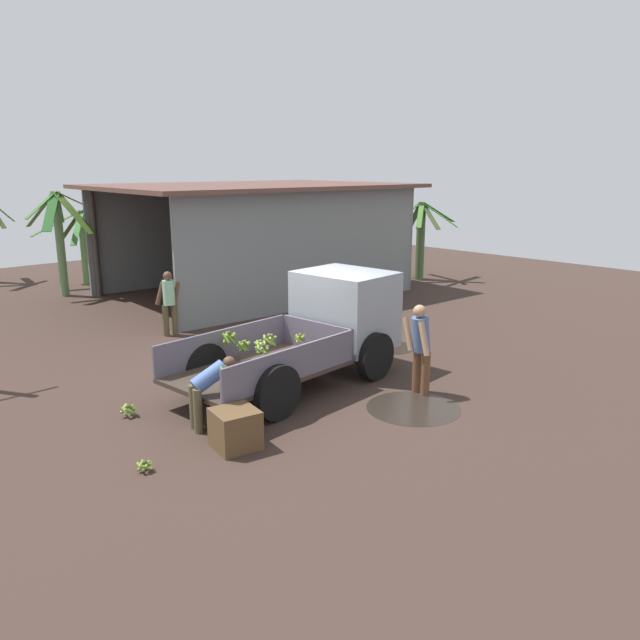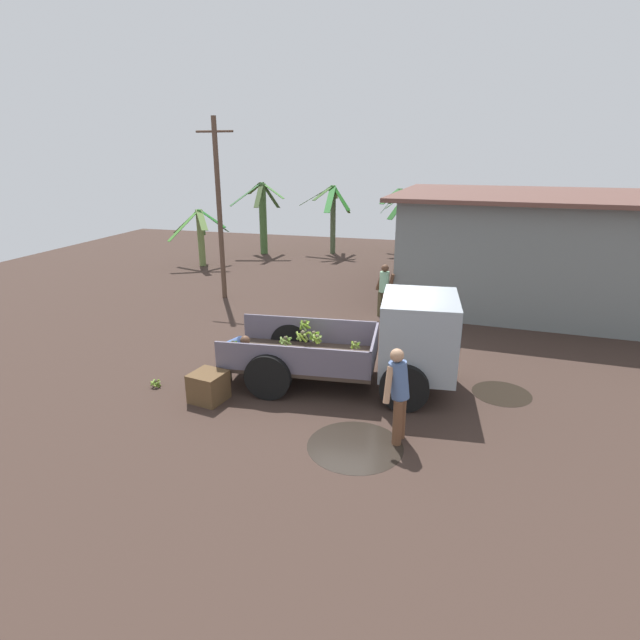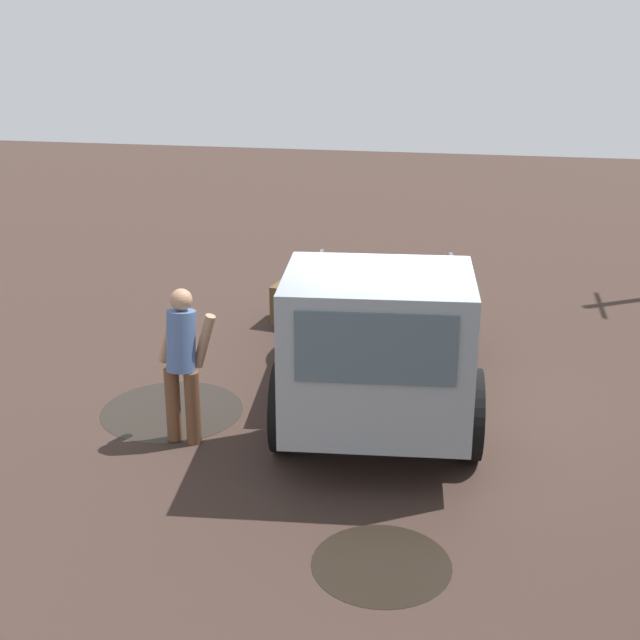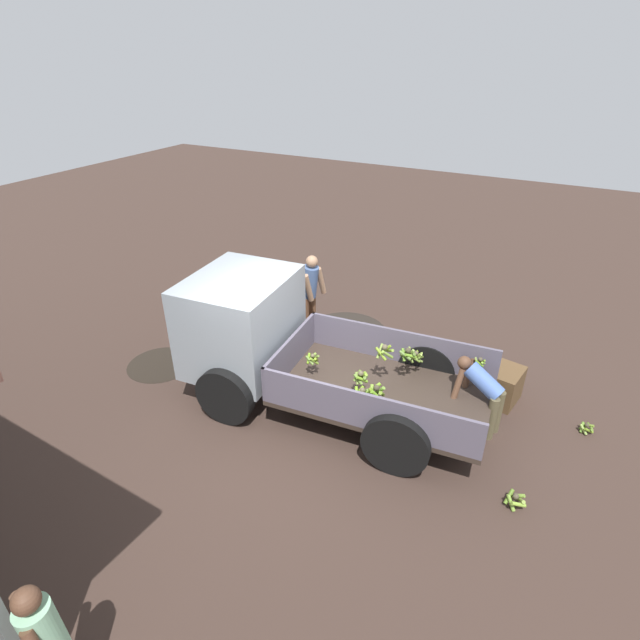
{
  "view_description": "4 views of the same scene",
  "coord_description": "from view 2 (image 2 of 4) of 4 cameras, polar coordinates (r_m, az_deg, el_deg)",
  "views": [
    {
      "loc": [
        -7.71,
        -9.07,
        4.07
      ],
      "look_at": [
        -0.02,
        -0.83,
        1.25
      ],
      "focal_mm": 35.0,
      "sensor_mm": 36.0,
      "label": 1
    },
    {
      "loc": [
        1.69,
        -9.96,
        4.68
      ],
      "look_at": [
        -1.1,
        0.02,
        1.18
      ],
      "focal_mm": 28.0,
      "sensor_mm": 36.0,
      "label": 2
    },
    {
      "loc": [
        9.06,
        0.47,
        4.46
      ],
      "look_at": [
        -0.44,
        -1.25,
        0.94
      ],
      "focal_mm": 50.0,
      "sensor_mm": 36.0,
      "label": 3
    },
    {
      "loc": [
        -3.32,
        5.18,
        5.14
      ],
      "look_at": [
        -0.07,
        -0.96,
        1.28
      ],
      "focal_mm": 28.0,
      "sensor_mm": 36.0,
      "label": 4
    }
  ],
  "objects": [
    {
      "name": "mud_patch_0",
      "position": [
        8.63,
        4.03,
        -14.19
      ],
      "size": [
        1.62,
        1.62,
        0.01
      ],
      "primitive_type": "cylinder",
      "color": "black",
      "rests_on": "ground"
    },
    {
      "name": "banana_bunch_on_ground_1",
      "position": [
        11.06,
        -18.26,
        -6.87
      ],
      "size": [
        0.22,
        0.23,
        0.16
      ],
      "color": "#423C2B",
      "rests_on": "ground"
    },
    {
      "name": "banana_palm_3",
      "position": [
        22.38,
        13.81,
        9.7
      ],
      "size": [
        2.61,
        2.34,
        2.57
      ],
      "color": "#5E8547",
      "rests_on": "ground"
    },
    {
      "name": "mud_patch_1",
      "position": [
        10.93,
        20.04,
        -7.89
      ],
      "size": [
        1.18,
        1.18,
        0.01
      ],
      "primitive_type": "cylinder",
      "color": "black",
      "rests_on": "ground"
    },
    {
      "name": "wooden_crate_0",
      "position": [
        10.15,
        -12.63,
        -7.44
      ],
      "size": [
        0.72,
        0.72,
        0.59
      ],
      "primitive_type": "cube",
      "rotation": [
        0.0,
        0.0,
        2.97
      ],
      "color": "brown",
      "rests_on": "ground"
    },
    {
      "name": "person_worker_loading",
      "position": [
        10.63,
        -9.97,
        -3.69
      ],
      "size": [
        0.77,
        0.65,
        1.13
      ],
      "rotation": [
        0.0,
        0.0,
        -0.23
      ],
      "color": "brown",
      "rests_on": "ground"
    },
    {
      "name": "warehouse_shed",
      "position": [
        17.38,
        26.4,
        9.66
      ],
      "size": [
        9.7,
        7.22,
        3.48
      ],
      "rotation": [
        0.0,
        0.0,
        -0.05
      ],
      "color": "slate",
      "rests_on": "ground"
    },
    {
      "name": "banana_palm_1",
      "position": [
        21.04,
        10.16,
        10.54
      ],
      "size": [
        2.21,
        2.69,
        3.28
      ],
      "color": "#638950",
      "rests_on": "ground"
    },
    {
      "name": "cargo_truck",
      "position": [
        10.24,
        8.29,
        -2.33
      ],
      "size": [
        4.85,
        2.43,
        1.99
      ],
      "rotation": [
        0.0,
        0.0,
        0.09
      ],
      "color": "#392D25",
      "rests_on": "ground"
    },
    {
      "name": "banana_palm_5",
      "position": [
        24.17,
        1.45,
        11.88
      ],
      "size": [
        2.61,
        2.83,
        3.2
      ],
      "color": "#4C5B3D",
      "rests_on": "ground"
    },
    {
      "name": "utility_pole",
      "position": [
        16.69,
        -11.44,
        12.39
      ],
      "size": [
        1.24,
        0.16,
        5.72
      ],
      "color": "brown",
      "rests_on": "ground"
    },
    {
      "name": "banana_palm_4",
      "position": [
        22.09,
        -13.49,
        9.38
      ],
      "size": [
        2.44,
        2.29,
        2.4
      ],
      "color": "olive",
      "rests_on": "ground"
    },
    {
      "name": "banana_bunch_on_ground_0",
      "position": [
        12.23,
        -10.47,
        -3.54
      ],
      "size": [
        0.28,
        0.28,
        0.22
      ],
      "color": "#4A4230",
      "rests_on": "ground"
    },
    {
      "name": "person_foreground_visitor",
      "position": [
        8.43,
        8.92,
        -8.02
      ],
      "size": [
        0.43,
        0.69,
        1.67
      ],
      "rotation": [
        0.0,
        0.0,
        3.0
      ],
      "color": "brown",
      "rests_on": "ground"
    },
    {
      "name": "ground",
      "position": [
        11.13,
        5.47,
        -6.28
      ],
      "size": [
        36.0,
        36.0,
        0.0
      ],
      "primitive_type": "plane",
      "color": "#3A2A23"
    },
    {
      "name": "banana_palm_6",
      "position": [
        25.16,
        8.97,
        11.6
      ],
      "size": [
        1.77,
        2.34,
        3.01
      ],
      "color": "olive",
      "rests_on": "ground"
    },
    {
      "name": "banana_palm_0",
      "position": [
        24.28,
        -6.57,
        11.63
      ],
      "size": [
        2.42,
        2.33,
        3.34
      ],
      "color": "#436633",
      "rests_on": "ground"
    },
    {
      "name": "person_bystander_near_shed",
      "position": [
        14.82,
        7.34,
        3.64
      ],
      "size": [
        0.6,
        0.42,
        1.58
      ],
      "rotation": [
        0.0,
        0.0,
        1.25
      ],
      "color": "#4E452C",
      "rests_on": "ground"
    }
  ]
}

